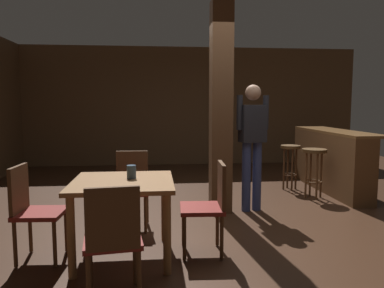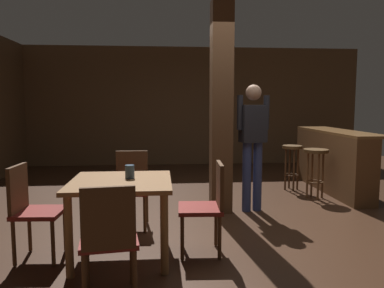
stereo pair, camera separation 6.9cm
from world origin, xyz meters
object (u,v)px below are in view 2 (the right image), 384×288
bar_stool_mid (292,157)px  bar_counter (332,160)px  chair_west (31,207)px  chair_east (208,203)px  dining_table (121,193)px  napkin_cup (130,172)px  bar_stool_near (316,161)px  chair_north (131,185)px  chair_south (109,236)px  standing_person (253,138)px

bar_stool_mid → bar_counter: bearing=-10.5°
chair_west → chair_east: 1.67m
dining_table → napkin_cup: size_ratio=7.26×
chair_east → dining_table: bearing=-178.7°
bar_counter → bar_stool_near: bar_counter is taller
napkin_cup → chair_north: bearing=93.7°
bar_stool_mid → chair_east: bearing=-124.5°
chair_south → bar_stool_mid: 4.32m
chair_east → chair_north: (-0.81, 0.88, 0.00)m
chair_west → bar_counter: (4.09, 2.46, 0.01)m
chair_east → standing_person: (0.79, 1.40, 0.50)m
chair_south → bar_stool_mid: (2.61, 3.44, 0.06)m
chair_east → bar_stool_near: chair_east is taller
dining_table → chair_south: 0.84m
chair_west → bar_stool_mid: 4.30m
bar_stool_near → chair_south: bearing=-134.3°
chair_north → bar_stool_mid: 3.09m
chair_south → chair_north: size_ratio=1.00×
chair_west → chair_south: bearing=-45.8°
chair_east → bar_stool_near: bearing=45.8°
chair_north → napkin_cup: chair_north is taller
napkin_cup → bar_counter: (3.18, 2.40, -0.29)m
chair_east → chair_west: bearing=179.8°
chair_south → bar_stool_near: chair_south is taller
napkin_cup → bar_stool_near: (2.69, 1.93, -0.23)m
chair_west → napkin_cup: bearing=3.5°
bar_stool_near → chair_east: bearing=-134.2°
chair_south → napkin_cup: (0.08, 0.91, 0.31)m
chair_east → napkin_cup: 0.82m
dining_table → standing_person: (1.62, 1.42, 0.38)m
chair_west → chair_east: size_ratio=1.00×
bar_stool_near → bar_stool_mid: bar_stool_near is taller
chair_north → dining_table: bearing=-91.6°
dining_table → bar_stool_mid: size_ratio=1.23×
chair_north → chair_west: bearing=-134.6°
bar_stool_near → dining_table: bearing=-144.0°
napkin_cup → bar_counter: bearing=37.1°
chair_south → chair_east: (0.84, 0.85, 0.00)m
chair_south → chair_west: size_ratio=1.00×
chair_west → standing_person: (2.46, 1.40, 0.50)m
chair_north → napkin_cup: size_ratio=6.87×
chair_west → napkin_cup: chair_west is taller
chair_west → dining_table: bearing=-1.6°
standing_person → bar_counter: 2.00m
bar_stool_near → bar_stool_mid: size_ratio=1.01×
bar_counter → bar_stool_near: (-0.49, -0.47, 0.07)m
dining_table → napkin_cup: (0.08, 0.08, 0.19)m
dining_table → chair_west: bearing=178.4°
chair_south → bar_counter: size_ratio=0.40×
chair_south → napkin_cup: bearing=84.7°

